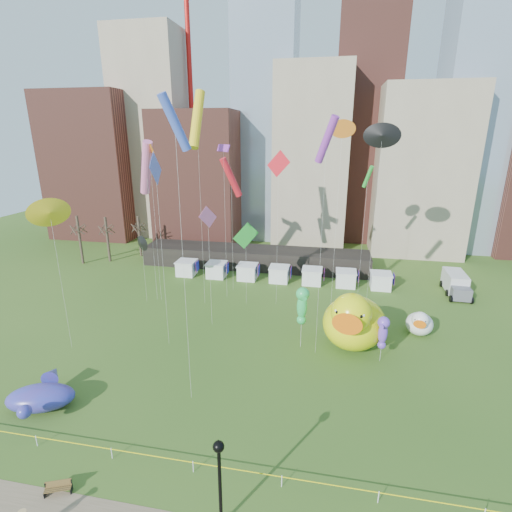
% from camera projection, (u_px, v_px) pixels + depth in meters
% --- Properties ---
extents(ground, '(160.00, 160.00, 0.00)m').
position_uv_depth(ground, '(193.00, 472.00, 25.99)').
color(ground, '#2F541A').
rests_on(ground, ground).
extents(skyline, '(101.00, 23.00, 68.00)m').
position_uv_depth(skyline, '(304.00, 135.00, 76.16)').
color(skyline, brown).
rests_on(skyline, ground).
extents(pavilion, '(38.00, 6.00, 3.20)m').
position_uv_depth(pavilion, '(255.00, 258.00, 65.50)').
color(pavilion, black).
rests_on(pavilion, ground).
extents(vendor_tents, '(33.24, 2.80, 2.40)m').
position_uv_depth(vendor_tents, '(279.00, 274.00, 59.14)').
color(vendor_tents, white).
rests_on(vendor_tents, ground).
extents(bare_trees, '(8.44, 6.44, 8.50)m').
position_uv_depth(bare_trees, '(108.00, 239.00, 68.13)').
color(bare_trees, '#382B21').
rests_on(bare_trees, ground).
extents(caution_tape, '(50.00, 0.06, 0.90)m').
position_uv_depth(caution_tape, '(193.00, 464.00, 25.78)').
color(caution_tape, white).
rests_on(caution_tape, ground).
extents(big_duck, '(8.00, 9.58, 6.87)m').
position_uv_depth(big_duck, '(353.00, 321.00, 40.18)').
color(big_duck, '#E7ED0C').
rests_on(big_duck, ground).
extents(small_duck, '(3.68, 4.37, 3.12)m').
position_uv_depth(small_duck, '(420.00, 323.00, 43.33)').
color(small_duck, white).
rests_on(small_duck, ground).
extents(seahorse_green, '(1.69, 1.95, 6.88)m').
position_uv_depth(seahorse_green, '(302.00, 303.00, 39.60)').
color(seahorse_green, silver).
rests_on(seahorse_green, ground).
extents(seahorse_purple, '(1.49, 1.69, 4.92)m').
position_uv_depth(seahorse_purple, '(383.00, 330.00, 37.57)').
color(seahorse_purple, silver).
rests_on(seahorse_purple, ground).
extents(whale_inflatable, '(6.05, 6.87, 2.39)m').
position_uv_depth(whale_inflatable, '(41.00, 396.00, 31.85)').
color(whale_inflatable, '#4A328A').
rests_on(whale_inflatable, ground).
extents(park_bench, '(1.68, 1.07, 0.82)m').
position_uv_depth(park_bench, '(58.00, 487.00, 24.35)').
color(park_bench, brown).
rests_on(park_bench, footpath).
extents(lamppost, '(0.64, 0.64, 6.17)m').
position_uv_depth(lamppost, '(220.00, 475.00, 21.33)').
color(lamppost, black).
rests_on(lamppost, footpath).
extents(box_truck, '(2.97, 6.92, 2.91)m').
position_uv_depth(box_truck, '(456.00, 283.00, 54.56)').
color(box_truck, silver).
rests_on(box_truck, ground).
extents(kite_0, '(2.97, 1.32, 19.95)m').
position_uv_depth(kite_0, '(278.00, 166.00, 46.15)').
color(kite_0, silver).
rests_on(kite_0, ground).
extents(kite_1, '(1.39, 2.09, 14.32)m').
position_uv_depth(kite_1, '(208.00, 219.00, 42.20)').
color(kite_1, silver).
rests_on(kite_1, ground).
extents(kite_2, '(2.74, 0.49, 22.95)m').
position_uv_depth(kite_2, '(382.00, 136.00, 42.49)').
color(kite_2, silver).
rests_on(kite_2, ground).
extents(kite_3, '(2.99, 1.74, 11.12)m').
position_uv_depth(kite_3, '(246.00, 236.00, 48.95)').
color(kite_3, silver).
rests_on(kite_3, ground).
extents(kite_4, '(1.32, 4.02, 26.74)m').
position_uv_depth(kite_4, '(197.00, 120.00, 44.79)').
color(kite_4, silver).
rests_on(kite_4, ground).
extents(kite_5, '(2.02, 2.20, 24.50)m').
position_uv_depth(kite_5, '(175.00, 123.00, 26.46)').
color(kite_5, silver).
rests_on(kite_5, ground).
extents(kite_6, '(2.02, 0.84, 23.32)m').
position_uv_depth(kite_6, '(342.00, 129.00, 43.13)').
color(kite_6, silver).
rests_on(kite_6, ground).
extents(kite_7, '(2.26, 2.20, 23.37)m').
position_uv_depth(kite_7, '(327.00, 140.00, 33.65)').
color(kite_7, silver).
rests_on(kite_7, ground).
extents(kite_8, '(3.05, 2.68, 18.88)m').
position_uv_depth(kite_8, '(231.00, 178.00, 51.35)').
color(kite_8, silver).
rests_on(kite_8, ground).
extents(kite_9, '(3.56, 3.74, 21.13)m').
position_uv_depth(kite_9, '(146.00, 168.00, 47.65)').
color(kite_9, silver).
rests_on(kite_9, ground).
extents(kite_10, '(1.70, 1.39, 9.15)m').
position_uv_depth(kite_10, '(142.00, 243.00, 49.97)').
color(kite_10, silver).
rests_on(kite_10, ground).
extents(kite_11, '(1.41, 1.73, 17.87)m').
position_uv_depth(kite_11, '(368.00, 177.00, 50.46)').
color(kite_11, silver).
rests_on(kite_11, ground).
extents(kite_12, '(1.82, 2.44, 15.97)m').
position_uv_depth(kite_12, '(50.00, 213.00, 36.70)').
color(kite_12, silver).
rests_on(kite_12, ground).
extents(kite_13, '(0.29, 3.12, 20.21)m').
position_uv_depth(kite_13, '(156.00, 172.00, 36.30)').
color(kite_13, silver).
rests_on(kite_13, ground).
extents(kite_14, '(2.55, 3.20, 20.67)m').
position_uv_depth(kite_14, '(149.00, 149.00, 46.74)').
color(kite_14, silver).
rests_on(kite_14, ground).
extents(kite_15, '(2.28, 2.45, 20.52)m').
position_uv_depth(kite_15, '(223.00, 149.00, 47.85)').
color(kite_15, silver).
rests_on(kite_15, ground).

